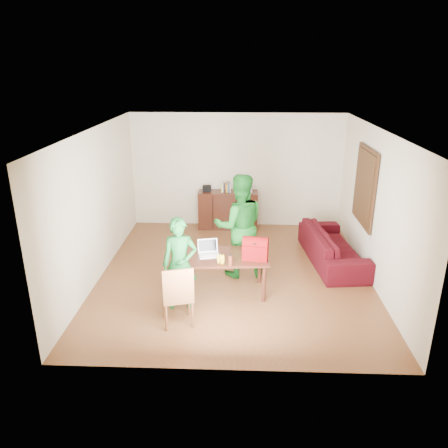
{
  "coord_description": "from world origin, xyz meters",
  "views": [
    {
      "loc": [
        0.11,
        -7.42,
        3.76
      ],
      "look_at": [
        -0.17,
        -0.49,
        1.19
      ],
      "focal_mm": 35.0,
      "sensor_mm": 36.0,
      "label": 1
    }
  ],
  "objects_px": {
    "chair": "(178,307)",
    "sofa": "(333,246)",
    "laptop": "(209,253)",
    "bottle": "(230,260)",
    "person_far": "(239,226)",
    "red_bag": "(255,250)",
    "person_near": "(180,264)",
    "table": "(224,260)"
  },
  "relations": [
    {
      "from": "table",
      "to": "laptop",
      "type": "bearing_deg",
      "value": 177.24
    },
    {
      "from": "table",
      "to": "bottle",
      "type": "distance_m",
      "value": 0.43
    },
    {
      "from": "person_far",
      "to": "chair",
      "type": "bearing_deg",
      "value": 53.15
    },
    {
      "from": "red_bag",
      "to": "chair",
      "type": "bearing_deg",
      "value": -133.34
    },
    {
      "from": "bottle",
      "to": "sofa",
      "type": "relative_size",
      "value": 0.08
    },
    {
      "from": "bottle",
      "to": "chair",
      "type": "bearing_deg",
      "value": -140.68
    },
    {
      "from": "bottle",
      "to": "red_bag",
      "type": "distance_m",
      "value": 0.49
    },
    {
      "from": "laptop",
      "to": "bottle",
      "type": "relative_size",
      "value": 2.07
    },
    {
      "from": "laptop",
      "to": "person_near",
      "type": "bearing_deg",
      "value": -144.46
    },
    {
      "from": "chair",
      "to": "sofa",
      "type": "relative_size",
      "value": 0.45
    },
    {
      "from": "laptop",
      "to": "sofa",
      "type": "distance_m",
      "value": 2.76
    },
    {
      "from": "table",
      "to": "red_bag",
      "type": "distance_m",
      "value": 0.59
    },
    {
      "from": "person_near",
      "to": "bottle",
      "type": "xyz_separation_m",
      "value": [
        0.8,
        0.12,
        0.02
      ]
    },
    {
      "from": "laptop",
      "to": "bottle",
      "type": "height_order",
      "value": "laptop"
    },
    {
      "from": "laptop",
      "to": "red_bag",
      "type": "xyz_separation_m",
      "value": [
        0.77,
        -0.1,
        0.11
      ]
    },
    {
      "from": "laptop",
      "to": "red_bag",
      "type": "bearing_deg",
      "value": -20.07
    },
    {
      "from": "chair",
      "to": "person_far",
      "type": "distance_m",
      "value": 2.06
    },
    {
      "from": "sofa",
      "to": "laptop",
      "type": "bearing_deg",
      "value": 113.54
    },
    {
      "from": "table",
      "to": "red_bag",
      "type": "xyz_separation_m",
      "value": [
        0.53,
        -0.1,
        0.24
      ]
    },
    {
      "from": "person_near",
      "to": "sofa",
      "type": "height_order",
      "value": "person_near"
    },
    {
      "from": "table",
      "to": "person_near",
      "type": "xyz_separation_m",
      "value": [
        -0.67,
        -0.49,
        0.15
      ]
    },
    {
      "from": "bottle",
      "to": "sofa",
      "type": "distance_m",
      "value": 2.68
    },
    {
      "from": "laptop",
      "to": "sofa",
      "type": "bearing_deg",
      "value": 16.84
    },
    {
      "from": "chair",
      "to": "person_near",
      "type": "bearing_deg",
      "value": 77.29
    },
    {
      "from": "person_far",
      "to": "bottle",
      "type": "xyz_separation_m",
      "value": [
        -0.14,
        -1.09,
        -0.18
      ]
    },
    {
      "from": "laptop",
      "to": "bottle",
      "type": "distance_m",
      "value": 0.52
    },
    {
      "from": "laptop",
      "to": "red_bag",
      "type": "height_order",
      "value": "red_bag"
    },
    {
      "from": "chair",
      "to": "bottle",
      "type": "xyz_separation_m",
      "value": [
        0.77,
        0.63,
        0.5
      ]
    },
    {
      "from": "person_far",
      "to": "table",
      "type": "bearing_deg",
      "value": 61.22
    },
    {
      "from": "bottle",
      "to": "red_bag",
      "type": "xyz_separation_m",
      "value": [
        0.41,
        0.27,
        0.06
      ]
    },
    {
      "from": "person_near",
      "to": "laptop",
      "type": "bearing_deg",
      "value": 42.83
    },
    {
      "from": "person_near",
      "to": "sofa",
      "type": "bearing_deg",
      "value": 27.7
    },
    {
      "from": "person_far",
      "to": "laptop",
      "type": "bearing_deg",
      "value": 46.32
    },
    {
      "from": "table",
      "to": "bottle",
      "type": "xyz_separation_m",
      "value": [
        0.12,
        -0.37,
        0.18
      ]
    },
    {
      "from": "laptop",
      "to": "chair",
      "type": "bearing_deg",
      "value": -125.24
    },
    {
      "from": "chair",
      "to": "laptop",
      "type": "xyz_separation_m",
      "value": [
        0.41,
        1.0,
        0.45
      ]
    },
    {
      "from": "table",
      "to": "chair",
      "type": "xyz_separation_m",
      "value": [
        -0.65,
        -1.0,
        -0.32
      ]
    },
    {
      "from": "table",
      "to": "sofa",
      "type": "relative_size",
      "value": 0.69
    },
    {
      "from": "table",
      "to": "bottle",
      "type": "relative_size",
      "value": 8.19
    },
    {
      "from": "person_far",
      "to": "sofa",
      "type": "bearing_deg",
      "value": -170.31
    },
    {
      "from": "chair",
      "to": "red_bag",
      "type": "xyz_separation_m",
      "value": [
        1.18,
        0.9,
        0.56
      ]
    },
    {
      "from": "bottle",
      "to": "person_near",
      "type": "bearing_deg",
      "value": -171.11
    }
  ]
}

